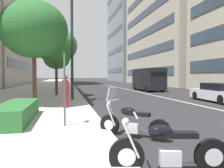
# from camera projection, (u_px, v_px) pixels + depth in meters

# --- Properties ---
(sidewalk_right_plaza) EXTENTS (160.00, 9.06, 0.15)m
(sidewalk_right_plaza) POSITION_uv_depth(u_px,v_px,m) (44.00, 88.00, 32.92)
(sidewalk_right_plaza) COLOR #B2ADA3
(sidewalk_right_plaza) RESTS_ON ground
(lane_centre_stripe) EXTENTS (110.00, 0.16, 0.01)m
(lane_centre_stripe) POSITION_uv_depth(u_px,v_px,m) (112.00, 86.00, 40.06)
(lane_centre_stripe) COLOR silver
(lane_centre_stripe) RESTS_ON ground
(motorcycle_nearest_camera) EXTENTS (0.72, 2.21, 1.11)m
(motorcycle_nearest_camera) POSITION_uv_depth(u_px,v_px,m) (168.00, 151.00, 4.12)
(motorcycle_nearest_camera) COLOR black
(motorcycle_nearest_camera) RESTS_ON ground
(motorcycle_second_in_row) EXTENTS (1.49, 1.75, 1.46)m
(motorcycle_second_in_row) POSITION_uv_depth(u_px,v_px,m) (132.00, 123.00, 6.56)
(motorcycle_second_in_row) COLOR black
(motorcycle_second_in_row) RESTS_ON ground
(car_following_behind) EXTENTS (4.77, 2.09, 1.31)m
(car_following_behind) POSITION_uv_depth(u_px,v_px,m) (219.00, 93.00, 15.66)
(car_following_behind) COLOR silver
(car_following_behind) RESTS_ON ground
(delivery_van_ahead) EXTENTS (6.07, 2.24, 2.70)m
(delivery_van_ahead) POSITION_uv_depth(u_px,v_px,m) (148.00, 79.00, 27.27)
(delivery_van_ahead) COLOR black
(delivery_van_ahead) RESTS_ON ground
(parking_sign_by_curb) EXTENTS (0.32, 0.06, 2.42)m
(parking_sign_by_curb) POSITION_uv_depth(u_px,v_px,m) (65.00, 82.00, 7.40)
(parking_sign_by_curb) COLOR #47494C
(parking_sign_by_curb) RESTS_ON sidewalk_right_plaza
(street_lamp_with_banners) EXTENTS (1.26, 2.16, 7.74)m
(street_lamp_with_banners) POSITION_uv_depth(u_px,v_px,m) (76.00, 33.00, 15.76)
(street_lamp_with_banners) COLOR #232326
(street_lamp_with_banners) RESTS_ON sidewalk_right_plaza
(clipped_hedge_bed) EXTENTS (4.03, 1.10, 0.64)m
(clipped_hedge_bed) POSITION_uv_depth(u_px,v_px,m) (17.00, 112.00, 8.32)
(clipped_hedge_bed) COLOR #28602D
(clipped_hedge_bed) RESTS_ON sidewalk_right_plaza
(street_tree_by_lamp_post) EXTENTS (3.65, 3.65, 5.73)m
(street_tree_by_lamp_post) POSITION_uv_depth(u_px,v_px,m) (34.00, 30.00, 12.17)
(street_tree_by_lamp_post) COLOR #473323
(street_tree_by_lamp_post) RESTS_ON sidewalk_right_plaza
(street_tree_mid_sidewalk) EXTENTS (3.60, 3.60, 5.81)m
(street_tree_mid_sidewalk) POSITION_uv_depth(u_px,v_px,m) (56.00, 46.00, 19.32)
(street_tree_mid_sidewalk) COLOR #473323
(street_tree_mid_sidewalk) RESTS_ON sidewalk_right_plaza
(street_tree_far_plaza) EXTENTS (3.22, 3.22, 5.22)m
(street_tree_far_plaza) POSITION_uv_depth(u_px,v_px,m) (57.00, 58.00, 27.51)
(street_tree_far_plaza) COLOR #473323
(street_tree_far_plaza) RESTS_ON sidewalk_right_plaza
(pedestrian_on_plaza) EXTENTS (0.44, 0.32, 1.69)m
(pedestrian_on_plaza) POSITION_uv_depth(u_px,v_px,m) (66.00, 91.00, 11.81)
(pedestrian_on_plaza) COLOR maroon
(pedestrian_on_plaza) RESTS_ON sidewalk_right_plaza
(office_tower_mid_left) EXTENTS (29.93, 20.74, 33.76)m
(office_tower_mid_left) POSITION_uv_depth(u_px,v_px,m) (189.00, 8.00, 49.97)
(office_tower_mid_left) COLOR beige
(office_tower_mid_left) RESTS_ON ground
(office_tower_far_left_down_avenue) EXTENTS (26.43, 15.96, 46.52)m
(office_tower_far_left_down_avenue) POSITION_uv_depth(u_px,v_px,m) (136.00, 16.00, 80.11)
(office_tower_far_left_down_avenue) COLOR gray
(office_tower_far_left_down_avenue) RESTS_ON ground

